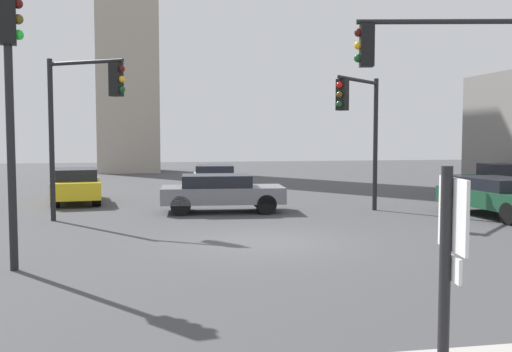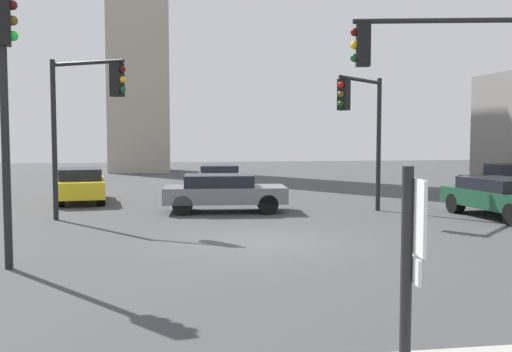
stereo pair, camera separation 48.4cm
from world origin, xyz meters
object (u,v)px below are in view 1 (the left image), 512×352
object	(u,v)px
car_0	(76,185)
car_2	(506,181)
direction_sign	(448,268)
traffic_light_2	(450,79)
traffic_light_1	(359,115)
car_5	(499,196)
traffic_light_0	(83,105)
car_3	(214,179)
car_4	(221,192)
traffic_light_3	(10,79)

from	to	relation	value
car_0	car_2	xyz separation A→B (m)	(17.56, -2.20, 0.07)
direction_sign	traffic_light_2	size ratio (longest dim) A/B	0.41
traffic_light_1	car_5	bearing A→B (deg)	117.56
traffic_light_0	traffic_light_1	xyz separation A→B (m)	(8.96, 0.34, -0.24)
car_2	traffic_light_1	bearing A→B (deg)	24.15
traffic_light_0	traffic_light_2	size ratio (longest dim) A/B	0.91
traffic_light_2	car_3	xyz separation A→B (m)	(-4.16, 12.79, -3.29)
traffic_light_0	car_3	xyz separation A→B (m)	(4.80, 7.18, -2.88)
car_2	car_3	world-z (taller)	car_2
car_4	car_5	xyz separation A→B (m)	(8.89, -2.92, -0.01)
direction_sign	traffic_light_0	distance (m)	14.67
traffic_light_2	direction_sign	bearing A→B (deg)	72.86
car_0	car_5	bearing A→B (deg)	-122.11
traffic_light_1	car_4	distance (m)	5.45
car_0	car_2	world-z (taller)	car_2
direction_sign	car_3	distance (m)	21.01
car_0	car_3	distance (m)	5.96
traffic_light_2	car_2	size ratio (longest dim) A/B	1.41
car_0	car_5	world-z (taller)	car_0
traffic_light_2	car_2	bearing A→B (deg)	-118.63
traffic_light_0	car_5	xyz separation A→B (m)	(13.32, -1.15, -2.91)
car_4	car_5	world-z (taller)	car_4
traffic_light_0	car_0	distance (m)	6.38
car_4	car_5	size ratio (longest dim) A/B	0.95
car_4	traffic_light_1	bearing A→B (deg)	-13.37
traffic_light_1	traffic_light_2	bearing A→B (deg)	46.47
car_0	traffic_light_3	bearing A→B (deg)	174.32
car_2	car_5	size ratio (longest dim) A/B	0.86
car_0	direction_sign	bearing A→B (deg)	-171.18
car_3	car_4	size ratio (longest dim) A/B	0.99
car_3	traffic_light_3	bearing A→B (deg)	-17.11
direction_sign	car_5	world-z (taller)	direction_sign
traffic_light_2	car_5	bearing A→B (deg)	-122.64
traffic_light_1	car_3	bearing A→B (deg)	-102.29
car_2	car_5	world-z (taller)	car_2
traffic_light_2	traffic_light_3	size ratio (longest dim) A/B	1.02
traffic_light_1	car_4	bearing A→B (deg)	-61.12
car_0	traffic_light_0	bearing A→B (deg)	-177.18
car_2	car_5	bearing A→B (deg)	56.43
traffic_light_0	car_0	bearing A→B (deg)	131.51
car_4	traffic_light_0	bearing A→B (deg)	-154.05
traffic_light_0	car_5	bearing A→B (deg)	27.00
traffic_light_2	car_5	xyz separation A→B (m)	(4.35, 4.46, -3.32)
traffic_light_0	traffic_light_2	distance (m)	10.59
traffic_light_0	car_3	distance (m)	9.10
car_3	car_4	xyz separation A→B (m)	(-0.38, -5.41, -0.02)
traffic_light_2	traffic_light_1	bearing A→B (deg)	-78.33
car_2	direction_sign	bearing A→B (deg)	57.06
direction_sign	traffic_light_2	distance (m)	9.68
traffic_light_3	car_4	distance (m)	10.02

